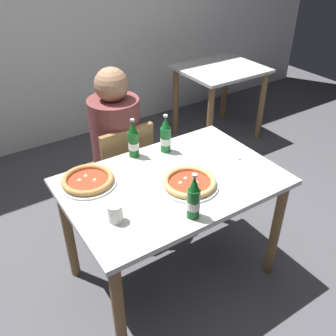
% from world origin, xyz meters
% --- Properties ---
extents(ground_plane, '(8.00, 8.00, 0.00)m').
position_xyz_m(ground_plane, '(0.00, 0.00, 0.00)').
color(ground_plane, '#4C4C51').
extents(back_wall_tiled, '(7.00, 0.10, 2.60)m').
position_xyz_m(back_wall_tiled, '(0.00, 2.20, 1.30)').
color(back_wall_tiled, white).
rests_on(back_wall_tiled, ground_plane).
extents(dining_table_main, '(1.20, 0.80, 0.75)m').
position_xyz_m(dining_table_main, '(0.00, 0.00, 0.64)').
color(dining_table_main, silver).
rests_on(dining_table_main, ground_plane).
extents(chair_behind_table, '(0.41, 0.41, 0.85)m').
position_xyz_m(chair_behind_table, '(-0.02, 0.61, 0.48)').
color(chair_behind_table, olive).
rests_on(chair_behind_table, ground_plane).
extents(diner_seated, '(0.34, 0.34, 1.21)m').
position_xyz_m(diner_seated, '(-0.03, 0.66, 0.58)').
color(diner_seated, '#2D3342').
rests_on(diner_seated, ground_plane).
extents(dining_table_background, '(0.80, 0.70, 0.75)m').
position_xyz_m(dining_table_background, '(1.48, 1.34, 0.59)').
color(dining_table_background, silver).
rests_on(dining_table_background, ground_plane).
extents(pizza_margherita_near, '(0.32, 0.32, 0.04)m').
position_xyz_m(pizza_margherita_near, '(0.04, -0.10, 0.77)').
color(pizza_margherita_near, white).
rests_on(pizza_margherita_near, dining_table_main).
extents(pizza_marinara_far, '(0.31, 0.31, 0.04)m').
position_xyz_m(pizza_marinara_far, '(-0.41, 0.22, 0.77)').
color(pizza_marinara_far, white).
rests_on(pizza_marinara_far, dining_table_main).
extents(beer_bottle_left, '(0.07, 0.07, 0.25)m').
position_xyz_m(beer_bottle_left, '(0.14, 0.29, 0.85)').
color(beer_bottle_left, '#196B2D').
rests_on(beer_bottle_left, dining_table_main).
extents(beer_bottle_center, '(0.07, 0.07, 0.25)m').
position_xyz_m(beer_bottle_center, '(-0.09, -0.31, 0.85)').
color(beer_bottle_center, '#14591E').
rests_on(beer_bottle_center, dining_table_main).
extents(beer_bottle_right, '(0.07, 0.07, 0.25)m').
position_xyz_m(beer_bottle_right, '(-0.06, 0.34, 0.85)').
color(beer_bottle_right, '#14591E').
rests_on(beer_bottle_right, dining_table_main).
extents(napkin_with_cutlery, '(0.21, 0.21, 0.01)m').
position_xyz_m(napkin_with_cutlery, '(0.40, 0.04, 0.75)').
color(napkin_with_cutlery, white).
rests_on(napkin_with_cutlery, dining_table_main).
extents(paper_cup, '(0.07, 0.07, 0.09)m').
position_xyz_m(paper_cup, '(-0.42, -0.13, 0.80)').
color(paper_cup, white).
rests_on(paper_cup, dining_table_main).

